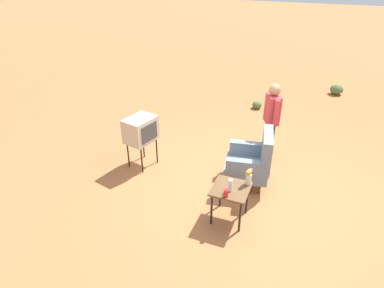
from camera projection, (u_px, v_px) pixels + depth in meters
The scene contains 10 objects.
ground_plane at pixel (251, 186), 5.99m from camera, with size 60.00×60.00×0.00m, color #B76B3D.
armchair at pixel (253, 161), 5.83m from camera, with size 0.89×0.90×1.06m.
side_table at pixel (230, 193), 5.02m from camera, with size 0.56×0.56×0.60m.
tv_on_stand at pixel (141, 130), 6.26m from camera, with size 0.69×0.57×1.03m.
person_standing at pixel (271, 119), 6.32m from camera, with size 0.52×0.35×1.64m.
bottle_short_clear at pixel (230, 185), 4.87m from camera, with size 0.06×0.06×0.20m, color silver.
soda_can_red at pixel (226, 193), 4.77m from camera, with size 0.07×0.07×0.12m, color red.
flower_vase at pixel (249, 176), 5.00m from camera, with size 0.15×0.10×0.27m.
shrub_near at pixel (337, 89), 10.00m from camera, with size 0.39×0.39×0.30m, color #516B38.
shrub_mid at pixel (257, 105), 9.08m from camera, with size 0.27×0.27×0.21m, color #516B38.
Camera 1 is at (4.89, 0.78, 3.64)m, focal length 30.64 mm.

